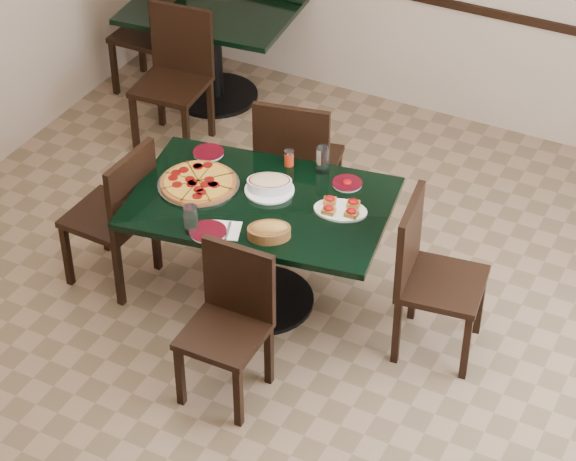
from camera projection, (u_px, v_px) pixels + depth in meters
The scene contains 21 objects.
floor at pixel (265, 332), 6.51m from camera, with size 5.50×5.50×0.00m, color brown.
room_shell at pixel (552, 65), 6.65m from camera, with size 5.50×5.50×5.50m.
main_table at pixel (261, 226), 6.38m from camera, with size 1.57×1.15×0.75m.
back_table at pixel (212, 35), 8.31m from camera, with size 1.29×1.00×0.75m.
chair_far at pixel (296, 159), 6.93m from camera, with size 0.56×0.56×1.01m.
chair_near at pixel (231, 316), 5.89m from camera, with size 0.42×0.42×0.88m.
chair_right at pixel (427, 269), 6.12m from camera, with size 0.51×0.51×0.96m.
chair_left at pixel (119, 210), 6.57m from camera, with size 0.46×0.46×0.95m.
back_chair_near at pixel (176, 69), 7.83m from camera, with size 0.50×0.50×0.99m.
back_chair_left at pixel (156, 27), 8.38m from camera, with size 0.45×0.45×0.96m.
pepperoni_pizza at pixel (198, 183), 6.38m from camera, with size 0.47×0.47×0.04m.
lasagna_casserole at pixel (269, 184), 6.32m from camera, with size 0.30×0.28×0.09m.
bread_basket at pixel (269, 231), 5.98m from camera, with size 0.28×0.26×0.10m.
bruschetta_platter at pixel (341, 208), 6.18m from camera, with size 0.34×0.27×0.05m.
side_plate_near at pixel (208, 232), 6.03m from camera, with size 0.20×0.20×0.02m.
side_plate_far_r at pixel (347, 183), 6.39m from camera, with size 0.17×0.17×0.03m.
side_plate_far_l at pixel (209, 152), 6.64m from camera, with size 0.19×0.19×0.02m.
napkin_setting at pixel (225, 230), 6.05m from camera, with size 0.21×0.21×0.01m.
water_glass_a at pixel (323, 160), 6.45m from camera, with size 0.07×0.07×0.16m, color white.
water_glass_b at pixel (191, 219), 6.00m from camera, with size 0.08×0.08×0.16m, color white.
pepper_shaker at pixel (289, 158), 6.52m from camera, with size 0.06×0.06×0.10m.
Camera 1 is at (2.31, -4.22, 4.43)m, focal length 70.00 mm.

